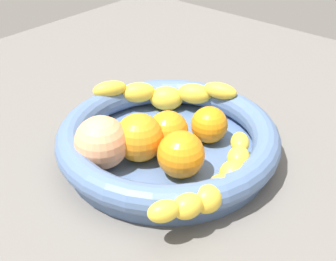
% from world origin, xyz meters
% --- Properties ---
extents(kitchen_counter, '(1.20, 1.20, 0.03)m').
position_xyz_m(kitchen_counter, '(0.00, 0.00, 0.01)').
color(kitchen_counter, '#635F5B').
rests_on(kitchen_counter, ground).
extents(fruit_bowl, '(0.32, 0.32, 0.05)m').
position_xyz_m(fruit_bowl, '(0.00, 0.00, 0.06)').
color(fruit_bowl, '#4F6B98').
rests_on(fruit_bowl, kitchen_counter).
extents(banana_draped_left, '(0.21, 0.07, 0.05)m').
position_xyz_m(banana_draped_left, '(0.05, 0.12, 0.07)').
color(banana_draped_left, yellow).
rests_on(banana_draped_left, fruit_bowl).
extents(banana_draped_right, '(0.16, 0.19, 0.06)m').
position_xyz_m(banana_draped_right, '(-0.08, -0.07, 0.08)').
color(banana_draped_right, yellow).
rests_on(banana_draped_right, fruit_bowl).
extents(orange_front, '(0.06, 0.06, 0.06)m').
position_xyz_m(orange_front, '(-0.00, -0.00, 0.07)').
color(orange_front, orange).
rests_on(orange_front, fruit_bowl).
extents(orange_mid_left, '(0.06, 0.06, 0.06)m').
position_xyz_m(orange_mid_left, '(0.04, 0.05, 0.08)').
color(orange_mid_left, orange).
rests_on(orange_mid_left, fruit_bowl).
extents(orange_mid_right, '(0.07, 0.07, 0.07)m').
position_xyz_m(orange_mid_right, '(0.04, -0.01, 0.08)').
color(orange_mid_right, orange).
rests_on(orange_mid_right, fruit_bowl).
extents(orange_rear, '(0.05, 0.05, 0.05)m').
position_xyz_m(orange_rear, '(-0.05, 0.03, 0.07)').
color(orange_rear, orange).
rests_on(orange_rear, fruit_bowl).
extents(peach_blush, '(0.07, 0.07, 0.07)m').
position_xyz_m(peach_blush, '(0.09, -0.04, 0.08)').
color(peach_blush, '#F0A06D').
rests_on(peach_blush, fruit_bowl).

